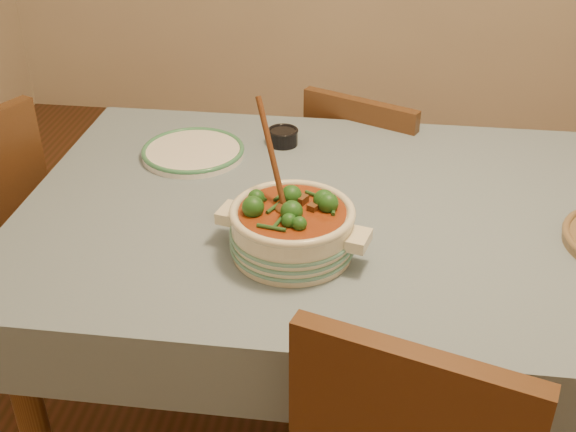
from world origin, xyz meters
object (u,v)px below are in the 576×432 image
object	(u,v)px
white_plate	(193,151)
condiment_bowl	(283,136)
stew_casserole	(292,226)
dining_table	(357,240)
chair_far	(368,188)

from	to	relation	value
white_plate	condiment_bowl	bearing A→B (deg)	24.01
stew_casserole	condiment_bowl	xyz separation A→B (m)	(-0.10, 0.55, -0.04)
condiment_bowl	white_plate	bearing A→B (deg)	-155.99
dining_table	condiment_bowl	xyz separation A→B (m)	(-0.24, 0.34, 0.12)
white_plate	condiment_bowl	distance (m)	0.26
dining_table	white_plate	size ratio (longest dim) A/B	4.94
chair_far	stew_casserole	bearing A→B (deg)	103.75
stew_casserole	chair_far	bearing A→B (deg)	79.46
dining_table	chair_far	distance (m)	0.66
stew_casserole	chair_far	world-z (taller)	stew_casserole
dining_table	stew_casserole	bearing A→B (deg)	-123.76
dining_table	chair_far	bearing A→B (deg)	88.53
dining_table	condiment_bowl	world-z (taller)	condiment_bowl
chair_far	white_plate	bearing A→B (deg)	63.17
dining_table	stew_casserole	distance (m)	0.30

